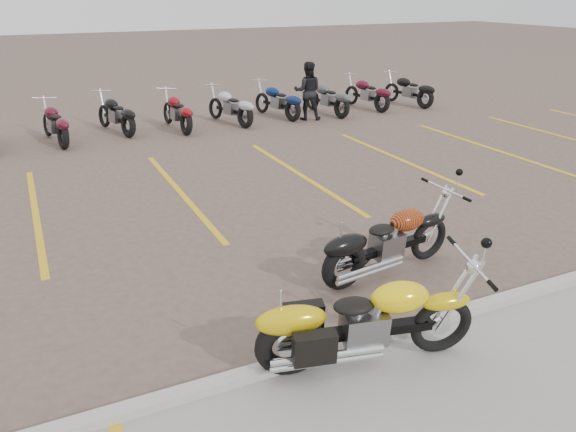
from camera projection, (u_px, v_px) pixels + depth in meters
name	position (u px, v px, depth m)	size (l,w,h in m)	color
ground	(257.00, 279.00, 7.94)	(100.00, 100.00, 0.00)	brown
curb	(325.00, 353.00, 6.24)	(60.00, 0.18, 0.12)	#ADAAA3
parking_stripes	(181.00, 193.00, 11.28)	(38.00, 5.50, 0.01)	gold
yellow_cruiser	(361.00, 324.00, 5.98)	(2.41, 0.70, 1.01)	black
flame_cruiser	(384.00, 245.00, 7.90)	(2.29, 0.48, 0.94)	black
person_b	(308.00, 91.00, 17.23)	(0.86, 0.67, 1.76)	black
bg_bike_row	(116.00, 115.00, 15.52)	(20.76, 2.08, 1.10)	black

